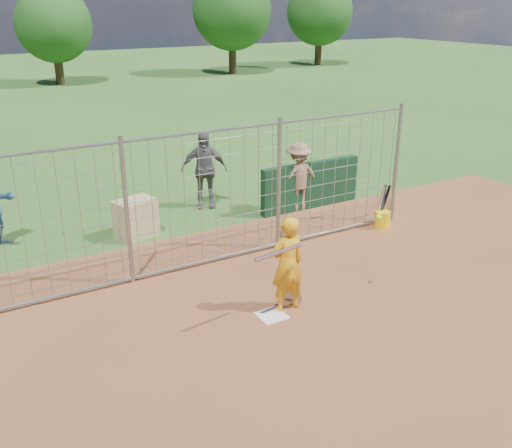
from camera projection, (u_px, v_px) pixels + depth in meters
ground at (265, 310)px, 9.08m from camera, size 100.00×100.00×0.00m
infield_dirt at (397, 423)px, 6.66m from camera, size 18.00×18.00×0.00m
home_plate at (271, 316)px, 8.91m from camera, size 0.43×0.43×0.02m
dugout_wall at (310, 185)px, 13.36m from camera, size 2.60×0.20×1.10m
batter at (287, 264)px, 8.83m from camera, size 0.58×0.38×1.58m
bystander_b at (204, 170)px, 13.27m from camera, size 1.17×0.83×1.84m
bystander_c at (298, 177)px, 13.11m from camera, size 1.07×0.65×1.61m
equipment_bin at (136, 218)px, 11.78m from camera, size 0.91×0.74×0.80m
equipment_in_play at (304, 244)px, 8.35m from camera, size 2.16×0.35×0.37m
bucket_with_bats at (382, 217)px, 12.27m from camera, size 0.34×0.36×0.98m
backstop_fence at (208, 200)px, 10.22m from camera, size 9.08×0.08×2.60m
tree_line at (54, 16)px, 31.79m from camera, size 44.66×6.72×6.48m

